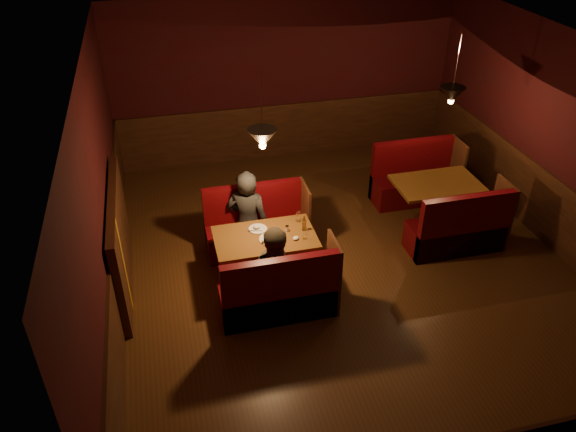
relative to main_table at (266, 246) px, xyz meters
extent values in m
cube|color=#523419|center=(1.12, 0.00, -0.54)|extent=(6.00, 7.00, 0.01)
cube|color=black|center=(1.12, 0.00, 2.37)|extent=(6.00, 7.00, 0.01)
cube|color=black|center=(1.12, 3.51, 0.92)|extent=(6.00, 0.01, 2.90)
cube|color=black|center=(1.12, -3.50, 0.92)|extent=(6.00, 0.01, 2.90)
cube|color=black|center=(-1.89, 0.00, 0.92)|extent=(0.01, 7.00, 2.90)
cube|color=black|center=(4.12, 0.00, 0.92)|extent=(0.01, 7.00, 2.90)
cube|color=black|center=(1.12, 3.48, -0.03)|extent=(6.00, 0.04, 1.00)
cube|color=black|center=(-1.86, 0.00, -0.03)|extent=(0.04, 7.00, 1.00)
cube|color=black|center=(4.10, 0.00, -0.03)|extent=(0.04, 7.00, 1.00)
cube|color=black|center=(-1.80, 0.40, 0.12)|extent=(0.10, 2.20, 1.30)
cube|color=gold|center=(-1.75, -0.15, 0.12)|extent=(0.01, 0.12, 1.30)
cylinder|color=#333333|center=(-0.01, 0.00, 1.92)|extent=(0.01, 0.01, 0.80)
cone|color=black|center=(-0.01, 0.00, 1.52)|extent=(0.34, 0.34, 0.22)
sphere|color=#FFBF72|center=(-0.01, 0.00, 1.43)|extent=(0.08, 0.08, 0.08)
cylinder|color=#333333|center=(2.72, 0.72, 1.92)|extent=(0.01, 0.01, 0.80)
cone|color=black|center=(2.72, 0.72, 1.52)|extent=(0.34, 0.34, 0.22)
sphere|color=#FFBF72|center=(2.72, 0.72, 1.43)|extent=(0.08, 0.08, 0.08)
cube|color=brown|center=(-0.01, 0.00, 0.14)|extent=(1.29, 0.78, 0.05)
cylinder|color=black|center=(-0.01, 0.00, -0.21)|extent=(0.13, 0.13, 0.64)
cylinder|color=black|center=(-0.01, 0.00, -0.51)|extent=(0.51, 0.51, 0.04)
cylinder|color=silver|center=(0.02, -0.09, 0.17)|extent=(0.26, 0.26, 0.02)
cube|color=black|center=(0.01, -0.09, 0.19)|extent=(0.08, 0.07, 0.03)
ellipsoid|color=silver|center=(-0.06, -0.15, 0.20)|extent=(0.06, 0.06, 0.05)
cube|color=tan|center=(0.06, -0.16, 0.19)|extent=(0.08, 0.07, 0.03)
cylinder|color=silver|center=(0.06, -0.21, 0.18)|extent=(0.05, 0.11, 0.01)
cylinder|color=silver|center=(-0.07, 0.17, 0.16)|extent=(0.24, 0.24, 0.01)
ellipsoid|color=beige|center=(-0.09, 0.18, 0.20)|extent=(0.09, 0.09, 0.05)
cube|color=silver|center=(-0.12, 0.12, 0.17)|extent=(0.18, 0.06, 0.00)
cylinder|color=white|center=(0.29, 0.05, 0.20)|extent=(0.05, 0.05, 0.08)
cylinder|color=white|center=(0.49, 0.24, 0.23)|extent=(0.07, 0.07, 0.14)
cylinder|color=white|center=(0.46, -0.18, 0.23)|extent=(0.07, 0.07, 0.14)
cylinder|color=#47230F|center=(0.50, 0.02, 0.23)|extent=(0.06, 0.06, 0.15)
cylinder|color=#47230F|center=(0.50, 0.02, 0.34)|extent=(0.02, 0.02, 0.06)
ellipsoid|color=white|center=(0.35, -0.16, 0.18)|extent=(0.10, 0.10, 0.04)
cube|color=#490606|center=(-0.01, 0.67, -0.32)|extent=(1.38, 0.51, 0.41)
cube|color=#490606|center=(-0.01, 0.86, -0.05)|extent=(1.38, 0.11, 0.97)
cube|color=black|center=(0.69, 0.67, -0.05)|extent=(0.04, 0.51, 0.97)
cube|color=#490606|center=(-0.01, -0.67, -0.32)|extent=(1.38, 0.51, 0.41)
cube|color=#490606|center=(-0.01, -0.87, -0.05)|extent=(1.38, 0.11, 0.97)
cube|color=black|center=(0.69, -0.67, -0.05)|extent=(0.04, 0.51, 0.97)
cube|color=brown|center=(2.72, 0.72, 0.15)|extent=(1.25, 0.80, 0.05)
cylinder|color=black|center=(2.72, 0.72, -0.20)|extent=(0.13, 0.13, 0.66)
cylinder|color=black|center=(2.72, 0.72, -0.51)|extent=(0.52, 0.52, 0.04)
cube|color=#490606|center=(2.72, 1.40, -0.32)|extent=(1.34, 0.52, 0.42)
cube|color=#490606|center=(2.72, 1.60, -0.04)|extent=(1.34, 0.11, 0.98)
cube|color=black|center=(3.41, 1.40, -0.04)|extent=(0.04, 0.52, 0.98)
cube|color=#490606|center=(2.72, 0.04, -0.32)|extent=(1.34, 0.52, 0.42)
cube|color=#490606|center=(2.72, -0.16, -0.04)|extent=(1.34, 0.11, 0.98)
cube|color=black|center=(3.41, 0.04, -0.04)|extent=(0.04, 0.52, 0.98)
imported|color=#252525|center=(-0.12, 0.68, 0.28)|extent=(0.69, 0.58, 1.62)
imported|color=#40382A|center=(0.03, -0.57, 0.22)|extent=(0.81, 0.69, 1.49)
camera|label=1|loc=(-1.12, -5.71, 4.25)|focal=35.00mm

